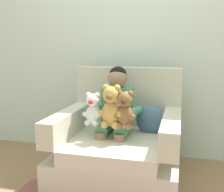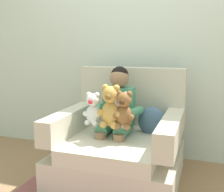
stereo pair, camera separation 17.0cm
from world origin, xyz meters
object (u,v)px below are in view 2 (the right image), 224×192
at_px(armchair, 121,146).
at_px(plush_white, 93,109).
at_px(plush_honey, 111,107).
at_px(throw_pillow, 152,122).
at_px(seated_child, 117,109).
at_px(plush_grey, 121,111).
at_px(plush_brown, 124,111).

xyz_separation_m(armchair, plush_white, (-0.20, -0.14, 0.34)).
bearing_deg(armchair, plush_honey, -102.65).
xyz_separation_m(armchair, plush_honey, (-0.04, -0.16, 0.37)).
bearing_deg(throw_pillow, armchair, -151.98).
distance_m(seated_child, plush_white, 0.23).
xyz_separation_m(plush_honey, plush_grey, (0.08, 0.02, -0.03)).
bearing_deg(armchair, plush_grey, -73.96).
bearing_deg(plush_brown, plush_honey, -163.44).
xyz_separation_m(seated_child, plush_honey, (0.01, -0.20, 0.06)).
bearing_deg(plush_white, plush_honey, -2.55).
relative_size(plush_grey, throw_pillow, 1.12).
relative_size(plush_brown, plush_white, 1.11).
bearing_deg(throw_pillow, plush_honey, -133.83).
distance_m(armchair, plush_grey, 0.38).
bearing_deg(plush_honey, armchair, 95.43).
relative_size(armchair, plush_honey, 2.92).
height_order(armchair, plush_honey, armchair).
relative_size(plush_grey, plush_brown, 0.96).
bearing_deg(plush_white, throw_pillow, 36.78).
distance_m(armchair, plush_honey, 0.41).
height_order(seated_child, plush_brown, seated_child).
height_order(armchair, seated_child, seated_child).
bearing_deg(plush_grey, seated_child, 125.82).
height_order(seated_child, plush_grey, seated_child).
relative_size(plush_honey, plush_brown, 1.14).
xyz_separation_m(plush_grey, plush_brown, (0.04, -0.03, 0.01)).
bearing_deg(plush_honey, plush_white, -169.88).
distance_m(armchair, seated_child, 0.32).
distance_m(plush_grey, plush_brown, 0.05).
height_order(plush_grey, throw_pillow, plush_grey).
bearing_deg(plush_honey, plush_brown, 14.59).
distance_m(seated_child, plush_brown, 0.24).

